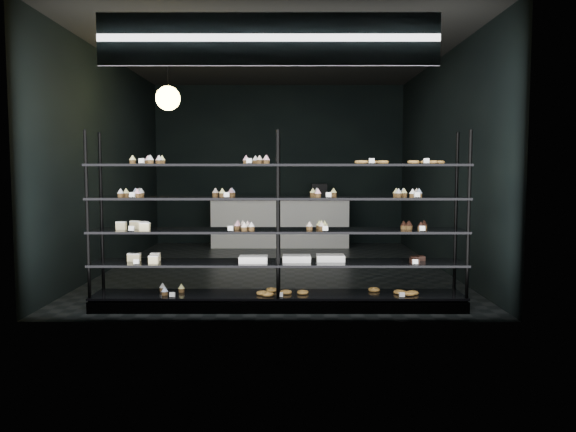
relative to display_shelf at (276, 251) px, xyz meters
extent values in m
cube|color=black|center=(-0.06, 2.45, -0.62)|extent=(5.00, 6.00, 0.01)
cube|color=black|center=(-0.06, 2.45, 2.57)|extent=(5.00, 6.00, 0.01)
cube|color=black|center=(-0.06, 5.45, 0.97)|extent=(5.00, 0.01, 3.20)
cube|color=black|center=(-0.06, -0.55, 0.97)|extent=(5.00, 0.01, 3.20)
cube|color=black|center=(-2.56, 2.45, 0.97)|extent=(0.01, 6.00, 3.20)
cube|color=black|center=(2.44, 2.45, 0.97)|extent=(0.01, 6.00, 3.20)
cube|color=black|center=(0.02, 0.00, -0.57)|extent=(4.00, 0.50, 0.12)
cylinder|color=black|center=(-1.95, -0.22, 0.36)|extent=(0.04, 0.04, 1.85)
cylinder|color=black|center=(-1.95, 0.22, 0.36)|extent=(0.04, 0.04, 1.85)
cylinder|color=black|center=(0.02, -0.22, 0.36)|extent=(0.04, 0.04, 1.85)
cylinder|color=black|center=(0.02, 0.22, 0.36)|extent=(0.04, 0.04, 1.85)
cylinder|color=black|center=(1.99, -0.22, 0.36)|extent=(0.04, 0.04, 1.85)
cylinder|color=black|center=(1.99, 0.22, 0.36)|extent=(0.04, 0.04, 1.85)
cube|color=black|center=(0.02, 0.00, -0.48)|extent=(4.00, 0.50, 0.03)
cube|color=black|center=(0.02, 0.00, -0.13)|extent=(4.00, 0.50, 0.02)
cube|color=black|center=(0.02, 0.00, 0.22)|extent=(4.00, 0.50, 0.02)
cube|color=black|center=(0.02, 0.00, 0.57)|extent=(4.00, 0.50, 0.02)
cube|color=black|center=(0.02, 0.00, 0.92)|extent=(4.00, 0.50, 0.02)
cube|color=white|center=(-1.36, -0.18, 0.96)|extent=(0.06, 0.04, 0.06)
cube|color=white|center=(-0.24, -0.18, 0.96)|extent=(0.05, 0.04, 0.06)
cube|color=white|center=(1.00, -0.18, 0.96)|extent=(0.06, 0.04, 0.06)
cube|color=white|center=(1.58, -0.18, 0.96)|extent=(0.06, 0.04, 0.06)
cube|color=white|center=(-1.47, -0.18, 0.61)|extent=(0.06, 0.04, 0.06)
cube|color=white|center=(-0.49, -0.18, 0.61)|extent=(0.06, 0.04, 0.06)
cube|color=white|center=(0.52, -0.18, 0.61)|extent=(0.05, 0.04, 0.06)
cube|color=white|center=(1.46, -0.18, 0.61)|extent=(0.06, 0.04, 0.06)
cube|color=white|center=(-1.51, -0.18, 0.26)|extent=(0.06, 0.04, 0.06)
cube|color=white|center=(-0.44, -0.18, 0.26)|extent=(0.06, 0.04, 0.06)
cube|color=white|center=(0.53, -0.18, 0.26)|extent=(0.05, 0.04, 0.06)
cube|color=white|center=(1.52, -0.18, 0.26)|extent=(0.06, 0.04, 0.06)
cube|color=white|center=(-1.46, -0.18, -0.09)|extent=(0.06, 0.04, 0.06)
cube|color=white|center=(1.47, -0.18, -0.09)|extent=(0.06, 0.04, 0.06)
cube|color=white|center=(-1.13, -0.18, -0.44)|extent=(0.06, 0.04, 0.06)
cube|color=white|center=(0.04, -0.18, -0.44)|extent=(0.05, 0.04, 0.06)
cube|color=white|center=(1.29, -0.18, -0.44)|extent=(0.06, 0.04, 0.06)
cube|color=#0B113A|center=(-0.06, -0.47, 2.12)|extent=(3.20, 0.04, 0.45)
cube|color=white|center=(-0.06, -0.49, 2.12)|extent=(3.30, 0.02, 0.50)
cylinder|color=black|center=(-1.47, 1.57, 2.27)|extent=(0.01, 0.01, 0.57)
sphere|color=#FFD359|center=(-1.47, 1.57, 1.82)|extent=(0.32, 0.32, 0.32)
cube|color=silver|center=(-0.03, 4.95, -0.17)|extent=(2.64, 0.60, 0.92)
cube|color=black|center=(-0.03, 4.95, 0.32)|extent=(2.75, 0.65, 0.06)
cube|color=black|center=(0.73, 4.95, 0.48)|extent=(0.30, 0.30, 0.25)
camera|label=1|loc=(0.14, -5.99, 0.87)|focal=35.00mm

